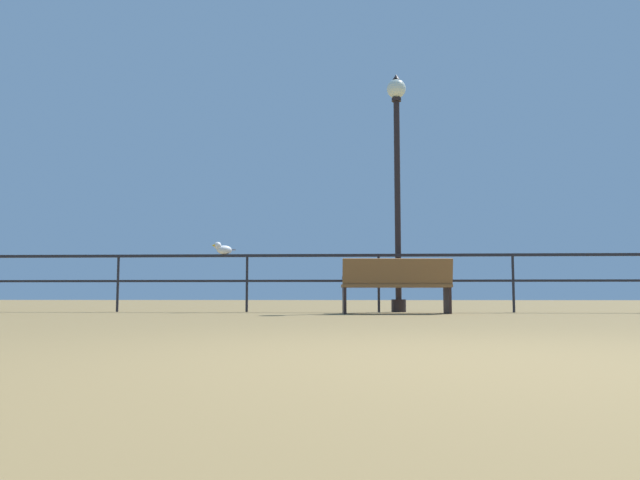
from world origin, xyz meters
name	(u,v)px	position (x,y,z in m)	size (l,w,h in m)	color
ground_plane	(459,361)	(0.00, 0.00, 0.00)	(60.00, 60.00, 0.00)	olive
pier_railing	(379,269)	(0.00, 7.75, 0.75)	(22.99, 0.05, 1.01)	black
bench_near_left	(397,283)	(0.24, 6.92, 0.49)	(1.77, 0.74, 0.87)	brown
lamppost_center	(397,165)	(0.35, 7.94, 2.61)	(0.34, 0.34, 4.28)	black
seagull_on_rail	(223,249)	(-2.72, 7.74, 1.10)	(0.39, 0.31, 0.21)	silver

